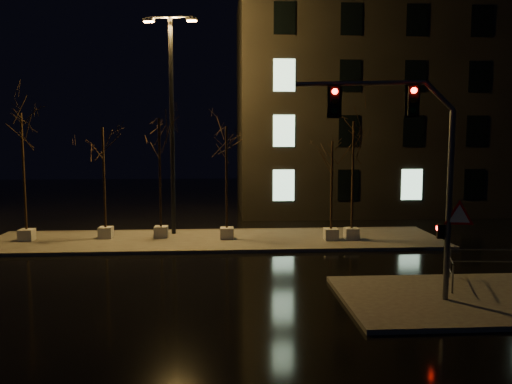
{
  "coord_description": "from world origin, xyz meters",
  "views": [
    {
      "loc": [
        0.37,
        -18.12,
        5.03
      ],
      "look_at": [
        1.71,
        2.65,
        2.8
      ],
      "focal_mm": 35.0,
      "sensor_mm": 36.0,
      "label": 1
    }
  ],
  "objects": [
    {
      "name": "tree_5",
      "position": [
        6.56,
        5.46,
        4.59
      ],
      "size": [
        1.8,
        1.8,
        5.86
      ],
      "color": "#B6B2AA",
      "rests_on": "median"
    },
    {
      "name": "sidewalk_corner",
      "position": [
        7.5,
        -3.5,
        0.07
      ],
      "size": [
        7.0,
        5.0,
        0.15
      ],
      "primitive_type": "cube",
      "color": "#484440",
      "rests_on": "ground"
    },
    {
      "name": "median",
      "position": [
        0.0,
        6.0,
        0.07
      ],
      "size": [
        22.0,
        5.0,
        0.15
      ],
      "primitive_type": "cube",
      "color": "#484440",
      "rests_on": "ground"
    },
    {
      "name": "traffic_signal_mast",
      "position": [
        6.04,
        -3.53,
        4.48
      ],
      "size": [
        5.3,
        1.22,
        6.59
      ],
      "rotation": [
        0.0,
        0.0,
        -0.2
      ],
      "color": "#585A60",
      "rests_on": "sidewalk_corner"
    },
    {
      "name": "ground",
      "position": [
        0.0,
        0.0,
        0.0
      ],
      "size": [
        90.0,
        90.0,
        0.0
      ],
      "primitive_type": "plane",
      "color": "black",
      "rests_on": "ground"
    },
    {
      "name": "building",
      "position": [
        14.0,
        18.0,
        7.5
      ],
      "size": [
        25.0,
        12.0,
        15.0
      ],
      "primitive_type": "cube",
      "color": "black",
      "rests_on": "ground"
    },
    {
      "name": "streetlight_main",
      "position": [
        -2.24,
        7.49,
        6.45
      ],
      "size": [
        2.73,
        0.72,
        10.91
      ],
      "rotation": [
        0.0,
        0.0,
        -0.15
      ],
      "color": "black",
      "rests_on": "median"
    },
    {
      "name": "guard_rail_a",
      "position": [
        9.47,
        -1.5,
        0.82
      ],
      "size": [
        2.37,
        0.27,
        1.03
      ],
      "rotation": [
        0.0,
        0.0,
        -0.09
      ],
      "color": "#585A60",
      "rests_on": "sidewalk_corner"
    },
    {
      "name": "tree_2",
      "position": [
        -2.77,
        6.55,
        4.73
      ],
      "size": [
        1.8,
        1.8,
        6.04
      ],
      "color": "#B6B2AA",
      "rests_on": "median"
    },
    {
      "name": "tree_3",
      "position": [
        0.49,
        5.98,
        4.41
      ],
      "size": [
        1.8,
        1.8,
        5.62
      ],
      "color": "#B6B2AA",
      "rests_on": "median"
    },
    {
      "name": "guard_rail_b",
      "position": [
        7.9,
        -2.23,
        0.77
      ],
      "size": [
        0.69,
        1.93,
        0.97
      ],
      "rotation": [
        0.0,
        0.0,
        1.24
      ],
      "color": "#585A60",
      "rests_on": "sidewalk_corner"
    },
    {
      "name": "tree_0",
      "position": [
        -9.12,
        6.15,
        4.89
      ],
      "size": [
        1.8,
        1.8,
        6.25
      ],
      "color": "#B6B2AA",
      "rests_on": "median"
    },
    {
      "name": "tree_4",
      "position": [
        5.53,
        5.41,
        3.86
      ],
      "size": [
        1.8,
        1.8,
        4.89
      ],
      "color": "#B6B2AA",
      "rests_on": "median"
    },
    {
      "name": "tree_1",
      "position": [
        -5.47,
        6.54,
        4.38
      ],
      "size": [
        1.8,
        1.8,
        5.57
      ],
      "color": "#B6B2AA",
      "rests_on": "median"
    }
  ]
}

